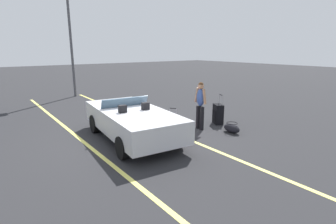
{
  "coord_description": "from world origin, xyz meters",
  "views": [
    {
      "loc": [
        -6.91,
        3.76,
        2.76
      ],
      "look_at": [
        -0.28,
        -1.18,
        0.75
      ],
      "focal_mm": 28.05,
      "sensor_mm": 36.0,
      "label": 1
    }
  ],
  "objects_px": {
    "suitcase_large_black": "(218,114)",
    "suitcase_medium_bright": "(174,127)",
    "traveler_person": "(200,103)",
    "parking_lamp_post": "(70,35)",
    "duffel_bag": "(232,128)",
    "convertible_car": "(129,119)"
  },
  "relations": [
    {
      "from": "convertible_car",
      "to": "parking_lamp_post",
      "type": "distance_m",
      "value": 8.98
    },
    {
      "from": "suitcase_large_black",
      "to": "traveler_person",
      "type": "bearing_deg",
      "value": 32.49
    },
    {
      "from": "traveler_person",
      "to": "parking_lamp_post",
      "type": "xyz_separation_m",
      "value": [
        9.13,
        1.42,
        2.57
      ]
    },
    {
      "from": "duffel_bag",
      "to": "convertible_car",
      "type": "bearing_deg",
      "value": 60.93
    },
    {
      "from": "suitcase_large_black",
      "to": "parking_lamp_post",
      "type": "height_order",
      "value": "parking_lamp_post"
    },
    {
      "from": "convertible_car",
      "to": "traveler_person",
      "type": "bearing_deg",
      "value": -100.38
    },
    {
      "from": "suitcase_medium_bright",
      "to": "traveler_person",
      "type": "distance_m",
      "value": 1.35
    },
    {
      "from": "suitcase_large_black",
      "to": "traveler_person",
      "type": "relative_size",
      "value": 0.67
    },
    {
      "from": "suitcase_medium_bright",
      "to": "parking_lamp_post",
      "type": "distance_m",
      "value": 9.71
    },
    {
      "from": "convertible_car",
      "to": "traveler_person",
      "type": "xyz_separation_m",
      "value": [
        -0.69,
        -2.39,
        0.34
      ]
    },
    {
      "from": "duffel_bag",
      "to": "parking_lamp_post",
      "type": "xyz_separation_m",
      "value": [
        10.08,
        1.99,
        3.34
      ]
    },
    {
      "from": "suitcase_large_black",
      "to": "parking_lamp_post",
      "type": "xyz_separation_m",
      "value": [
        9.04,
        2.43,
        3.12
      ]
    },
    {
      "from": "suitcase_medium_bright",
      "to": "traveler_person",
      "type": "height_order",
      "value": "traveler_person"
    },
    {
      "from": "traveler_person",
      "to": "duffel_bag",
      "type": "bearing_deg",
      "value": 125.29
    },
    {
      "from": "suitcase_medium_bright",
      "to": "traveler_person",
      "type": "xyz_separation_m",
      "value": [
        0.04,
        -1.19,
        0.62
      ]
    },
    {
      "from": "duffel_bag",
      "to": "parking_lamp_post",
      "type": "bearing_deg",
      "value": 11.18
    },
    {
      "from": "traveler_person",
      "to": "parking_lamp_post",
      "type": "height_order",
      "value": "parking_lamp_post"
    },
    {
      "from": "convertible_car",
      "to": "parking_lamp_post",
      "type": "xyz_separation_m",
      "value": [
        8.44,
        -0.97,
        2.91
      ]
    },
    {
      "from": "suitcase_large_black",
      "to": "suitcase_medium_bright",
      "type": "distance_m",
      "value": 2.21
    },
    {
      "from": "suitcase_medium_bright",
      "to": "parking_lamp_post",
      "type": "bearing_deg",
      "value": 59.39
    },
    {
      "from": "convertible_car",
      "to": "duffel_bag",
      "type": "xyz_separation_m",
      "value": [
        -1.64,
        -2.96,
        -0.43
      ]
    },
    {
      "from": "traveler_person",
      "to": "parking_lamp_post",
      "type": "bearing_deg",
      "value": -76.78
    }
  ]
}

